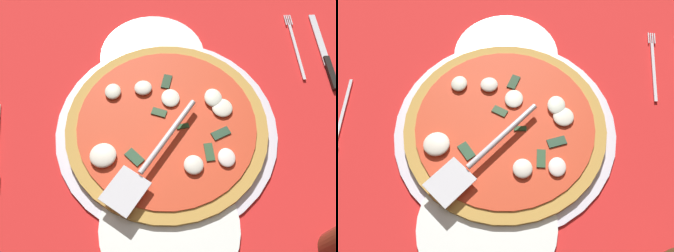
% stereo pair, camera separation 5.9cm
% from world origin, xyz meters
% --- Properties ---
extents(ground_plane, '(0.93, 0.93, 0.01)m').
position_xyz_m(ground_plane, '(0.00, 0.00, -0.00)').
color(ground_plane, red).
extents(checker_pattern, '(0.93, 0.93, 0.00)m').
position_xyz_m(checker_pattern, '(-0.00, -0.00, 0.00)').
color(checker_pattern, white).
rests_on(checker_pattern, ground_plane).
extents(pizza_pan, '(0.42, 0.42, 0.01)m').
position_xyz_m(pizza_pan, '(0.00, 0.00, 0.01)').
color(pizza_pan, silver).
rests_on(pizza_pan, ground_plane).
extents(dinner_plate_left, '(0.22, 0.22, 0.01)m').
position_xyz_m(dinner_plate_left, '(-0.18, -0.02, 0.01)').
color(dinner_plate_left, white).
rests_on(dinner_plate_left, ground_plane).
extents(dinner_plate_right, '(0.23, 0.23, 0.01)m').
position_xyz_m(dinner_plate_right, '(0.19, -0.01, 0.01)').
color(dinner_plate_right, white).
rests_on(dinner_plate_right, ground_plane).
extents(pizza, '(0.38, 0.38, 0.03)m').
position_xyz_m(pizza, '(0.00, 0.00, 0.02)').
color(pizza, gold).
rests_on(pizza, pizza_pan).
extents(pizza_server, '(0.21, 0.18, 0.01)m').
position_xyz_m(pizza_server, '(0.08, -0.04, 0.04)').
color(pizza_server, silver).
rests_on(pizza_server, pizza).
extents(place_setting_far, '(0.21, 0.13, 0.01)m').
position_xyz_m(place_setting_far, '(-0.16, 0.32, 0.00)').
color(place_setting_far, white).
rests_on(place_setting_far, ground_plane).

